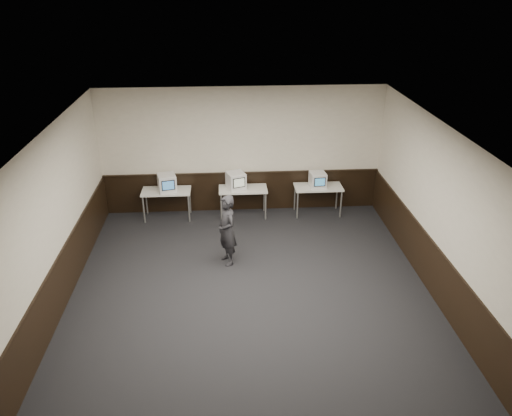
{
  "coord_description": "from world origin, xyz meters",
  "views": [
    {
      "loc": [
        -0.44,
        -7.83,
        5.64
      ],
      "look_at": [
        0.19,
        1.6,
        1.15
      ],
      "focal_mm": 35.0,
      "sensor_mm": 36.0,
      "label": 1
    }
  ],
  "objects_px": {
    "emac_center": "(236,180)",
    "person": "(227,230)",
    "desk_center": "(243,191)",
    "desk_right": "(318,189)",
    "emac_right": "(318,180)",
    "emac_left": "(167,183)",
    "desk_left": "(166,193)"
  },
  "relations": [
    {
      "from": "desk_right",
      "to": "person",
      "type": "relative_size",
      "value": 0.78
    },
    {
      "from": "desk_right",
      "to": "emac_right",
      "type": "xyz_separation_m",
      "value": [
        -0.03,
        -0.02,
        0.26
      ]
    },
    {
      "from": "desk_right",
      "to": "emac_right",
      "type": "relative_size",
      "value": 2.74
    },
    {
      "from": "emac_center",
      "to": "person",
      "type": "relative_size",
      "value": 0.36
    },
    {
      "from": "desk_center",
      "to": "desk_right",
      "type": "height_order",
      "value": "same"
    },
    {
      "from": "desk_left",
      "to": "emac_center",
      "type": "height_order",
      "value": "emac_center"
    },
    {
      "from": "emac_left",
      "to": "desk_center",
      "type": "bearing_deg",
      "value": -12.69
    },
    {
      "from": "desk_right",
      "to": "emac_center",
      "type": "xyz_separation_m",
      "value": [
        -2.07,
        0.02,
        0.28
      ]
    },
    {
      "from": "desk_center",
      "to": "emac_center",
      "type": "height_order",
      "value": "emac_center"
    },
    {
      "from": "desk_center",
      "to": "person",
      "type": "height_order",
      "value": "person"
    },
    {
      "from": "desk_right",
      "to": "emac_left",
      "type": "xyz_separation_m",
      "value": [
        -3.76,
        -0.02,
        0.28
      ]
    },
    {
      "from": "emac_left",
      "to": "emac_right",
      "type": "relative_size",
      "value": 1.21
    },
    {
      "from": "emac_left",
      "to": "person",
      "type": "relative_size",
      "value": 0.34
    },
    {
      "from": "desk_right",
      "to": "emac_left",
      "type": "bearing_deg",
      "value": -179.62
    },
    {
      "from": "desk_center",
      "to": "emac_left",
      "type": "relative_size",
      "value": 2.26
    },
    {
      "from": "desk_left",
      "to": "emac_center",
      "type": "distance_m",
      "value": 1.75
    },
    {
      "from": "emac_left",
      "to": "person",
      "type": "bearing_deg",
      "value": -70.61
    },
    {
      "from": "person",
      "to": "desk_right",
      "type": "bearing_deg",
      "value": 111.07
    },
    {
      "from": "desk_left",
      "to": "emac_left",
      "type": "height_order",
      "value": "emac_left"
    },
    {
      "from": "emac_right",
      "to": "person",
      "type": "distance_m",
      "value": 3.2
    },
    {
      "from": "emac_center",
      "to": "emac_right",
      "type": "height_order",
      "value": "emac_center"
    },
    {
      "from": "desk_left",
      "to": "emac_right",
      "type": "relative_size",
      "value": 2.74
    },
    {
      "from": "desk_right",
      "to": "emac_center",
      "type": "height_order",
      "value": "emac_center"
    },
    {
      "from": "desk_center",
      "to": "emac_center",
      "type": "bearing_deg",
      "value": 172.42
    },
    {
      "from": "desk_center",
      "to": "emac_right",
      "type": "bearing_deg",
      "value": -0.66
    },
    {
      "from": "emac_center",
      "to": "person",
      "type": "height_order",
      "value": "person"
    },
    {
      "from": "emac_left",
      "to": "person",
      "type": "distance_m",
      "value": 2.65
    },
    {
      "from": "emac_center",
      "to": "emac_right",
      "type": "xyz_separation_m",
      "value": [
        2.04,
        -0.04,
        -0.02
      ]
    },
    {
      "from": "desk_center",
      "to": "emac_left",
      "type": "xyz_separation_m",
      "value": [
        -1.86,
        -0.02,
        0.28
      ]
    },
    {
      "from": "desk_center",
      "to": "emac_center",
      "type": "relative_size",
      "value": 2.19
    },
    {
      "from": "desk_center",
      "to": "emac_right",
      "type": "relative_size",
      "value": 2.74
    },
    {
      "from": "person",
      "to": "emac_left",
      "type": "bearing_deg",
      "value": -170.01
    }
  ]
}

